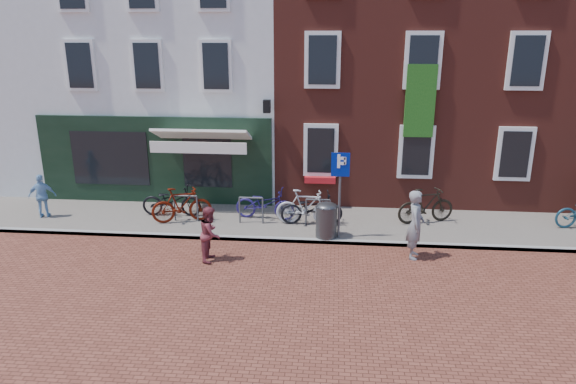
# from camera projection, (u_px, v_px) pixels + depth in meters

# --- Properties ---
(ground) EXTENTS (80.00, 80.00, 0.00)m
(ground) POSITION_uv_depth(u_px,v_px,m) (298.00, 243.00, 14.29)
(ground) COLOR brown
(sidewalk) EXTENTS (24.00, 3.00, 0.10)m
(sidewalk) POSITION_uv_depth(u_px,v_px,m) (334.00, 224.00, 15.61)
(sidewalk) COLOR slate
(sidewalk) RESTS_ON ground
(building_stucco) EXTENTS (8.00, 8.00, 9.00)m
(building_stucco) POSITION_uv_depth(u_px,v_px,m) (184.00, 62.00, 20.07)
(building_stucco) COLOR silver
(building_stucco) RESTS_ON ground
(building_brick_mid) EXTENTS (6.00, 8.00, 10.00)m
(building_brick_mid) POSITION_uv_depth(u_px,v_px,m) (366.00, 49.00, 19.30)
(building_brick_mid) COLOR maroon
(building_brick_mid) RESTS_ON ground
(building_brick_right) EXTENTS (6.00, 8.00, 10.00)m
(building_brick_right) POSITION_uv_depth(u_px,v_px,m) (531.00, 50.00, 18.77)
(building_brick_right) COLOR maroon
(building_brick_right) RESTS_ON ground
(filler_left) EXTENTS (7.00, 8.00, 9.00)m
(filler_left) POSITION_uv_depth(u_px,v_px,m) (2.00, 61.00, 20.73)
(filler_left) COLOR silver
(filler_left) RESTS_ON ground
(litter_bin) EXTENTS (0.59, 0.59, 1.09)m
(litter_bin) POSITION_uv_depth(u_px,v_px,m) (326.00, 218.00, 14.31)
(litter_bin) COLOR #3B3C3E
(litter_bin) RESTS_ON sidewalk
(parking_sign) EXTENTS (0.50, 0.08, 2.43)m
(parking_sign) POSITION_uv_depth(u_px,v_px,m) (340.00, 180.00, 13.96)
(parking_sign) COLOR #4C4C4F
(parking_sign) RESTS_ON sidewalk
(woman) EXTENTS (0.53, 0.72, 1.80)m
(woman) POSITION_uv_depth(u_px,v_px,m) (415.00, 224.00, 13.15)
(woman) COLOR gray
(woman) RESTS_ON ground
(boy) EXTENTS (0.55, 0.70, 1.43)m
(boy) POSITION_uv_depth(u_px,v_px,m) (210.00, 234.00, 13.06)
(boy) COLOR brown
(boy) RESTS_ON ground
(cafe_person) EXTENTS (0.86, 0.57, 1.36)m
(cafe_person) POSITION_uv_depth(u_px,v_px,m) (42.00, 196.00, 15.86)
(cafe_person) COLOR #7DAAD2
(cafe_person) RESTS_ON sidewalk
(bicycle_0) EXTENTS (1.87, 0.71, 0.97)m
(bicycle_0) POSITION_uv_depth(u_px,v_px,m) (172.00, 201.00, 16.04)
(bicycle_0) COLOR black
(bicycle_0) RESTS_ON sidewalk
(bicycle_1) EXTENTS (1.87, 1.05, 1.08)m
(bicycle_1) POSITION_uv_depth(u_px,v_px,m) (182.00, 205.00, 15.48)
(bicycle_1) COLOR #500F04
(bicycle_1) RESTS_ON sidewalk
(bicycle_2) EXTENTS (1.91, 0.85, 0.97)m
(bicycle_2) POSITION_uv_depth(u_px,v_px,m) (265.00, 204.00, 15.76)
(bicycle_2) COLOR navy
(bicycle_2) RESTS_ON sidewalk
(bicycle_3) EXTENTS (1.82, 0.58, 1.08)m
(bicycle_3) POSITION_uv_depth(u_px,v_px,m) (306.00, 207.00, 15.26)
(bicycle_3) COLOR #BDBDC0
(bicycle_3) RESTS_ON sidewalk
(bicycle_4) EXTENTS (1.92, 0.88, 0.97)m
(bicycle_4) POSITION_uv_depth(u_px,v_px,m) (312.00, 208.00, 15.34)
(bicycle_4) COLOR black
(bicycle_4) RESTS_ON sidewalk
(bicycle_5) EXTENTS (1.87, 1.06, 1.08)m
(bicycle_5) POSITION_uv_depth(u_px,v_px,m) (426.00, 205.00, 15.42)
(bicycle_5) COLOR black
(bicycle_5) RESTS_ON sidewalk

